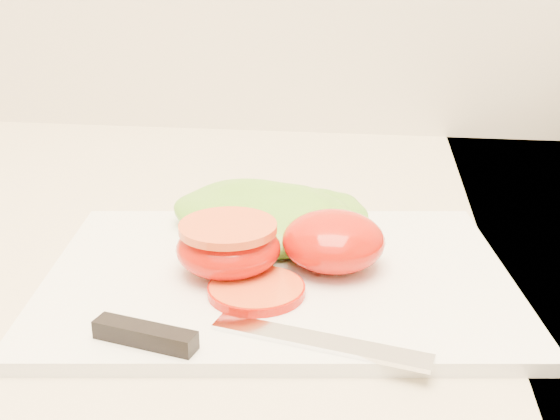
# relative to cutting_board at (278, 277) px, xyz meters

# --- Properties ---
(cutting_board) EXTENTS (0.37, 0.29, 0.01)m
(cutting_board) POSITION_rel_cutting_board_xyz_m (0.00, 0.00, 0.00)
(cutting_board) COLOR white
(cutting_board) RESTS_ON counter
(tomato_half_dome) EXTENTS (0.08, 0.08, 0.04)m
(tomato_half_dome) POSITION_rel_cutting_board_xyz_m (0.04, 0.01, 0.03)
(tomato_half_dome) COLOR #BB0701
(tomato_half_dome) RESTS_ON cutting_board
(tomato_half_cut) EXTENTS (0.08, 0.08, 0.04)m
(tomato_half_cut) POSITION_rel_cutting_board_xyz_m (-0.04, -0.01, 0.03)
(tomato_half_cut) COLOR #BB0701
(tomato_half_cut) RESTS_ON cutting_board
(tomato_slice_0) EXTENTS (0.07, 0.07, 0.01)m
(tomato_slice_0) POSITION_rel_cutting_board_xyz_m (-0.01, -0.04, 0.01)
(tomato_slice_0) COLOR orange
(tomato_slice_0) RESTS_ON cutting_board
(lettuce_leaf_0) EXTENTS (0.19, 0.15, 0.03)m
(lettuce_leaf_0) POSITION_rel_cutting_board_xyz_m (-0.02, 0.07, 0.02)
(lettuce_leaf_0) COLOR #77BC31
(lettuce_leaf_0) RESTS_ON cutting_board
(lettuce_leaf_1) EXTENTS (0.14, 0.14, 0.03)m
(lettuce_leaf_1) POSITION_rel_cutting_board_xyz_m (0.02, 0.08, 0.02)
(lettuce_leaf_1) COLOR #77BC31
(lettuce_leaf_1) RESTS_ON cutting_board
(knife) EXTENTS (0.21, 0.05, 0.01)m
(knife) POSITION_rel_cutting_board_xyz_m (-0.03, -0.11, 0.01)
(knife) COLOR silver
(knife) RESTS_ON cutting_board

